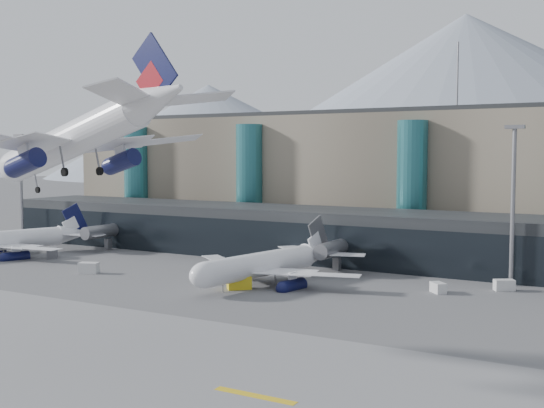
{
  "coord_description": "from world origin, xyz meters",
  "views": [
    {
      "loc": [
        49.86,
        -64.66,
        21.13
      ],
      "look_at": [
        -4.95,
        32.0,
        12.85
      ],
      "focal_mm": 45.0,
      "sensor_mm": 36.0,
      "label": 1
    }
  ],
  "objects_px": {
    "jet_parked_left": "(20,234)",
    "veh_h": "(239,283)",
    "veh_a": "(89,268)",
    "veh_g": "(438,288)",
    "veh_b": "(252,269)",
    "jet_parked_mid": "(274,256)",
    "lightmast_mid": "(513,196)",
    "veh_f": "(52,253)",
    "lightmast_left": "(21,182)",
    "veh_d": "(504,285)",
    "hero_jet": "(88,126)"
  },
  "relations": [
    {
      "from": "lightmast_mid",
      "to": "jet_parked_mid",
      "type": "xyz_separation_m",
      "value": [
        -34.82,
        -15.59,
        -10.12
      ]
    },
    {
      "from": "veh_b",
      "to": "veh_a",
      "type": "bearing_deg",
      "value": 141.9
    },
    {
      "from": "veh_a",
      "to": "veh_g",
      "type": "distance_m",
      "value": 60.04
    },
    {
      "from": "jet_parked_mid",
      "to": "veh_b",
      "type": "distance_m",
      "value": 9.52
    },
    {
      "from": "jet_parked_mid",
      "to": "veh_a",
      "type": "relative_size",
      "value": 10.42
    },
    {
      "from": "jet_parked_left",
      "to": "veh_h",
      "type": "bearing_deg",
      "value": -78.59
    },
    {
      "from": "jet_parked_mid",
      "to": "veh_d",
      "type": "distance_m",
      "value": 36.51
    },
    {
      "from": "veh_b",
      "to": "jet_parked_mid",
      "type": "bearing_deg",
      "value": -103.48
    },
    {
      "from": "veh_d",
      "to": "veh_g",
      "type": "relative_size",
      "value": 1.11
    },
    {
      "from": "veh_a",
      "to": "veh_b",
      "type": "xyz_separation_m",
      "value": [
        24.92,
        14.6,
        -0.23
      ]
    },
    {
      "from": "veh_b",
      "to": "veh_d",
      "type": "relative_size",
      "value": 0.83
    },
    {
      "from": "lightmast_left",
      "to": "veh_f",
      "type": "xyz_separation_m",
      "value": [
        23.69,
        -12.73,
        -13.41
      ]
    },
    {
      "from": "lightmast_mid",
      "to": "veh_b",
      "type": "xyz_separation_m",
      "value": [
        -42.05,
        -10.53,
        -13.7
      ]
    },
    {
      "from": "lightmast_left",
      "to": "veh_d",
      "type": "xyz_separation_m",
      "value": [
        109.87,
        -1.78,
        -13.56
      ]
    },
    {
      "from": "jet_parked_mid",
      "to": "veh_a",
      "type": "distance_m",
      "value": 33.7
    },
    {
      "from": "lightmast_mid",
      "to": "veh_f",
      "type": "xyz_separation_m",
      "value": [
        -86.31,
        -15.73,
        -13.41
      ]
    },
    {
      "from": "jet_parked_mid",
      "to": "veh_g",
      "type": "xyz_separation_m",
      "value": [
        26.32,
        4.12,
        -3.51
      ]
    },
    {
      "from": "veh_b",
      "to": "veh_g",
      "type": "bearing_deg",
      "value": -70.08
    },
    {
      "from": "lightmast_mid",
      "to": "veh_d",
      "type": "relative_size",
      "value": 8.54
    },
    {
      "from": "veh_g",
      "to": "lightmast_mid",
      "type": "bearing_deg",
      "value": 100.41
    },
    {
      "from": "lightmast_left",
      "to": "jet_parked_left",
      "type": "xyz_separation_m",
      "value": [
        14.1,
        -12.64,
        -10.1
      ]
    },
    {
      "from": "lightmast_mid",
      "to": "veh_a",
      "type": "relative_size",
      "value": 7.57
    },
    {
      "from": "veh_d",
      "to": "veh_h",
      "type": "distance_m",
      "value": 40.95
    },
    {
      "from": "hero_jet",
      "to": "jet_parked_left",
      "type": "xyz_separation_m",
      "value": [
        -64.45,
        45.03,
        -19.61
      ]
    },
    {
      "from": "veh_a",
      "to": "veh_g",
      "type": "relative_size",
      "value": 1.25
    },
    {
      "from": "veh_a",
      "to": "veh_h",
      "type": "xyz_separation_m",
      "value": [
        30.69,
        1.13,
        0.05
      ]
    },
    {
      "from": "lightmast_mid",
      "to": "hero_jet",
      "type": "distance_m",
      "value": 69.0
    },
    {
      "from": "veh_f",
      "to": "veh_g",
      "type": "height_order",
      "value": "veh_f"
    },
    {
      "from": "veh_a",
      "to": "veh_d",
      "type": "xyz_separation_m",
      "value": [
        66.84,
        20.35,
        -0.09
      ]
    },
    {
      "from": "veh_g",
      "to": "veh_h",
      "type": "relative_size",
      "value": 0.74
    },
    {
      "from": "jet_parked_mid",
      "to": "veh_h",
      "type": "height_order",
      "value": "jet_parked_mid"
    },
    {
      "from": "veh_f",
      "to": "lightmast_mid",
      "type": "bearing_deg",
      "value": -123.47
    },
    {
      "from": "veh_b",
      "to": "veh_h",
      "type": "bearing_deg",
      "value": -135.29
    },
    {
      "from": "jet_parked_mid",
      "to": "veh_b",
      "type": "height_order",
      "value": "jet_parked_mid"
    },
    {
      "from": "hero_jet",
      "to": "veh_h",
      "type": "xyz_separation_m",
      "value": [
        -4.85,
        36.68,
        -22.93
      ]
    },
    {
      "from": "veh_a",
      "to": "jet_parked_mid",
      "type": "bearing_deg",
      "value": -3.99
    },
    {
      "from": "veh_h",
      "to": "lightmast_mid",
      "type": "bearing_deg",
      "value": -10.14
    },
    {
      "from": "jet_parked_left",
      "to": "veh_b",
      "type": "height_order",
      "value": "jet_parked_left"
    },
    {
      "from": "veh_g",
      "to": "veh_h",
      "type": "distance_m",
      "value": 30.47
    },
    {
      "from": "veh_f",
      "to": "veh_g",
      "type": "bearing_deg",
      "value": -130.67
    },
    {
      "from": "veh_b",
      "to": "lightmast_mid",
      "type": "bearing_deg",
      "value": -54.4
    },
    {
      "from": "jet_parked_mid",
      "to": "veh_f",
      "type": "height_order",
      "value": "jet_parked_mid"
    },
    {
      "from": "hero_jet",
      "to": "jet_parked_left",
      "type": "distance_m",
      "value": 81.04
    },
    {
      "from": "lightmast_mid",
      "to": "hero_jet",
      "type": "height_order",
      "value": "hero_jet"
    },
    {
      "from": "jet_parked_left",
      "to": "veh_h",
      "type": "distance_m",
      "value": 60.28
    },
    {
      "from": "veh_h",
      "to": "veh_f",
      "type": "bearing_deg",
      "value": 127.0
    },
    {
      "from": "veh_f",
      "to": "veh_b",
      "type": "bearing_deg",
      "value": -127.1
    },
    {
      "from": "lightmast_left",
      "to": "lightmast_mid",
      "type": "distance_m",
      "value": 110.04
    },
    {
      "from": "jet_parked_mid",
      "to": "veh_h",
      "type": "distance_m",
      "value": 9.14
    },
    {
      "from": "veh_a",
      "to": "lightmast_mid",
      "type": "bearing_deg",
      "value": 0.06
    }
  ]
}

